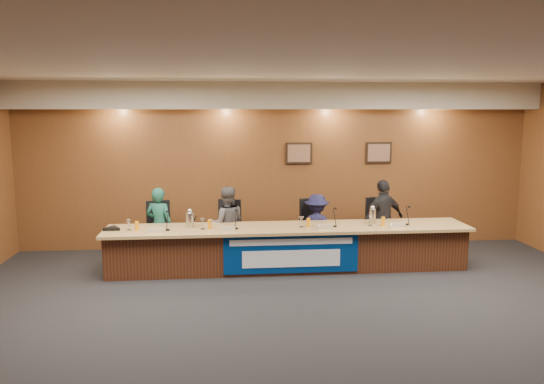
{
  "coord_description": "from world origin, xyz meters",
  "views": [
    {
      "loc": [
        -1.1,
        -6.28,
        2.68
      ],
      "look_at": [
        -0.27,
        2.43,
        1.33
      ],
      "focal_mm": 35.0,
      "sensor_mm": 36.0,
      "label": 1
    }
  ],
  "objects": [
    {
      "name": "ceiling",
      "position": [
        0.0,
        0.0,
        3.2
      ],
      "size": [
        10.0,
        8.0,
        0.04
      ],
      "primitive_type": "cube",
      "color": "silver",
      "rests_on": "wall_back"
    },
    {
      "name": "speakerphone",
      "position": [
        -2.9,
        2.36,
        0.78
      ],
      "size": [
        0.32,
        0.32,
        0.05
      ],
      "primitive_type": "cylinder",
      "color": "black",
      "rests_on": "dais_top"
    },
    {
      "name": "water_glass_a",
      "position": [
        -2.62,
        2.32,
        0.84
      ],
      "size": [
        0.08,
        0.08,
        0.18
      ],
      "primitive_type": "cylinder",
      "color": "silver",
      "rests_on": "dais_top"
    },
    {
      "name": "banner_text_upper",
      "position": [
        0.0,
        1.97,
        0.58
      ],
      "size": [
        2.0,
        0.01,
        0.1
      ],
      "primitive_type": "cube",
      "color": "silver",
      "rests_on": "banner"
    },
    {
      "name": "office_chair_b",
      "position": [
        -1.03,
        3.05,
        0.48
      ],
      "size": [
        0.59,
        0.59,
        0.08
      ],
      "primitive_type": "cube",
      "rotation": [
        0.0,
        0.0,
        -0.27
      ],
      "color": "black",
      "rests_on": "floor"
    },
    {
      "name": "microphone_d",
      "position": [
        2.02,
        2.29,
        0.76
      ],
      "size": [
        0.07,
        0.07,
        0.02
      ],
      "primitive_type": "cylinder",
      "color": "black",
      "rests_on": "dais_top"
    },
    {
      "name": "banner_text_lower",
      "position": [
        0.0,
        1.97,
        0.3
      ],
      "size": [
        1.6,
        0.01,
        0.28
      ],
      "primitive_type": "cube",
      "color": "silver",
      "rests_on": "banner"
    },
    {
      "name": "microphone_c",
      "position": [
        0.76,
        2.26,
        0.76
      ],
      "size": [
        0.07,
        0.07,
        0.02
      ],
      "primitive_type": "cylinder",
      "color": "black",
      "rests_on": "dais_top"
    },
    {
      "name": "nameplate_d",
      "position": [
        1.83,
        2.14,
        0.8
      ],
      "size": [
        0.24,
        0.08,
        0.1
      ],
      "primitive_type": "cube",
      "rotation": [
        0.31,
        0.0,
        0.0
      ],
      "color": "white",
      "rests_on": "dais_top"
    },
    {
      "name": "juice_glass_a",
      "position": [
        -2.49,
        2.3,
        0.82
      ],
      "size": [
        0.06,
        0.06,
        0.15
      ],
      "primitive_type": "cylinder",
      "color": "orange",
      "rests_on": "dais_top"
    },
    {
      "name": "nameplate_b",
      "position": [
        -1.02,
        2.1,
        0.8
      ],
      "size": [
        0.24,
        0.08,
        0.1
      ],
      "primitive_type": "cube",
      "rotation": [
        0.31,
        0.0,
        0.0
      ],
      "color": "white",
      "rests_on": "dais_top"
    },
    {
      "name": "office_chair_d",
      "position": [
        1.82,
        3.05,
        0.48
      ],
      "size": [
        0.57,
        0.57,
        0.08
      ],
      "primitive_type": "cube",
      "rotation": [
        0.0,
        0.0,
        0.2
      ],
      "color": "black",
      "rests_on": "floor"
    },
    {
      "name": "dais_body",
      "position": [
        0.0,
        2.4,
        0.35
      ],
      "size": [
        6.0,
        0.8,
        0.7
      ],
      "primitive_type": "cube",
      "color": "#432011",
      "rests_on": "floor"
    },
    {
      "name": "juice_glass_b",
      "position": [
        -1.32,
        2.32,
        0.82
      ],
      "size": [
        0.06,
        0.06,
        0.15
      ],
      "primitive_type": "cylinder",
      "color": "orange",
      "rests_on": "dais_top"
    },
    {
      "name": "panelist_c",
      "position": [
        0.58,
        2.95,
        0.6
      ],
      "size": [
        0.82,
        0.55,
        1.19
      ],
      "primitive_type": "imported",
      "rotation": [
        0.0,
        0.0,
        3.0
      ],
      "color": "#141437",
      "rests_on": "floor"
    },
    {
      "name": "water_glass_d",
      "position": [
        1.38,
        2.27,
        0.84
      ],
      "size": [
        0.08,
        0.08,
        0.18
      ],
      "primitive_type": "cylinder",
      "color": "silver",
      "rests_on": "dais_top"
    },
    {
      "name": "soffit",
      "position": [
        0.0,
        3.75,
        2.95
      ],
      "size": [
        10.0,
        0.5,
        0.5
      ],
      "primitive_type": "cube",
      "color": "beige",
      "rests_on": "wall_back"
    },
    {
      "name": "wall_photo_right",
      "position": [
        2.0,
        3.97,
        1.85
      ],
      "size": [
        0.52,
        0.04,
        0.42
      ],
      "primitive_type": "cube",
      "color": "black",
      "rests_on": "wall_back"
    },
    {
      "name": "office_chair_a",
      "position": [
        -2.21,
        3.05,
        0.48
      ],
      "size": [
        0.58,
        0.58,
        0.08
      ],
      "primitive_type": "cube",
      "rotation": [
        0.0,
        0.0,
        0.24
      ],
      "color": "black",
      "rests_on": "floor"
    },
    {
      "name": "panelist_d",
      "position": [
        1.82,
        2.95,
        0.72
      ],
      "size": [
        0.91,
        0.62,
        1.44
      ],
      "primitive_type": "imported",
      "rotation": [
        0.0,
        0.0,
        3.49
      ],
      "color": "black",
      "rests_on": "floor"
    },
    {
      "name": "water_glass_b",
      "position": [
        -1.43,
        2.28,
        0.84
      ],
      "size": [
        0.08,
        0.08,
        0.18
      ],
      "primitive_type": "cylinder",
      "color": "silver",
      "rests_on": "dais_top"
    },
    {
      "name": "microphone_b",
      "position": [
        -0.89,
        2.26,
        0.76
      ],
      "size": [
        0.07,
        0.07,
        0.02
      ],
      "primitive_type": "cylinder",
      "color": "black",
      "rests_on": "dais_top"
    },
    {
      "name": "nameplate_a",
      "position": [
        -2.19,
        2.13,
        0.8
      ],
      "size": [
        0.24,
        0.08,
        0.1
      ],
      "primitive_type": "cube",
      "rotation": [
        0.31,
        0.0,
        0.0
      ],
      "color": "white",
      "rests_on": "dais_top"
    },
    {
      "name": "wall_back",
      "position": [
        0.0,
        4.0,
        1.6
      ],
      "size": [
        10.0,
        0.04,
        3.2
      ],
      "primitive_type": "cube",
      "color": "brown",
      "rests_on": "floor"
    },
    {
      "name": "carafe_left",
      "position": [
        -1.64,
        2.41,
        0.88
      ],
      "size": [
        0.13,
        0.13,
        0.25
      ],
      "primitive_type": "cylinder",
      "color": "silver",
      "rests_on": "dais_top"
    },
    {
      "name": "panelist_a",
      "position": [
        -2.21,
        2.95,
        0.68
      ],
      "size": [
        0.58,
        0.48,
        1.36
      ],
      "primitive_type": "imported",
      "rotation": [
        0.0,
        0.0,
        2.78
      ],
      "color": "#175143",
      "rests_on": "floor"
    },
    {
      "name": "banner",
      "position": [
        0.0,
        1.99,
        0.38
      ],
      "size": [
        2.2,
        0.02,
        0.65
      ],
      "primitive_type": "cube",
      "color": "navy",
      "rests_on": "dais_body"
    },
    {
      "name": "microphone_a",
      "position": [
        -1.99,
        2.25,
        0.76
      ],
      "size": [
        0.07,
        0.07,
        0.02
      ],
      "primitive_type": "cylinder",
      "color": "black",
      "rests_on": "dais_top"
    },
    {
      "name": "carafe_right",
      "position": [
        1.46,
        2.43,
        0.88
      ],
      "size": [
        0.12,
        0.12,
        0.26
      ],
      "primitive_type": "cylinder",
      "color": "silver",
      "rests_on": "dais_top"
    },
    {
      "name": "nameplate_c",
      "position": [
        0.59,
        2.13,
        0.8
      ],
      "size": [
        0.24,
        0.08,
        0.1
      ],
      "primitive_type": "cube",
      "rotation": [
        0.31,
        0.0,
        0.0
      ],
      "color": "white",
      "rests_on": "dais_top"
    },
    {
      "name": "wall_photo_left",
      "position": [
        0.4,
        3.97,
        1.85
      ],
      "size": [
        0.52,
        0.04,
        0.42
      ],
      "primitive_type": "cube",
      "color": "black",
      "rests_on": "wall_back"
    },
    {
      "name": "panelist_b",
      "position": [
        -1.03,
        2.95,
        0.68
      ],
      "size": [
        0.69,
        0.56,
        1.35
      ],
      "primitive_type": "imported",
      "rotation": [
        0.0,
        0.0,
        3.21
      ],
      "color": "#504E53",
      "rests_on": "floor"
    },
    {
      "name": "water_glass_c",
      "position": [
        0.21,
        2.28,
        0.84
      ],
      "size": [
        0.08,
        0.08,
        0.18
      ],
      "primitive_type": "cylinder",
      "color": "silver",
      "rests_on": "dais_top"
    },
    {
      "name": "juice_glass_d",
      "position": [
        1.6,
        2.26,
        0.82
      ],
      "size": [
        0.06,
        0.06,
        0.15
      ],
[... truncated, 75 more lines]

